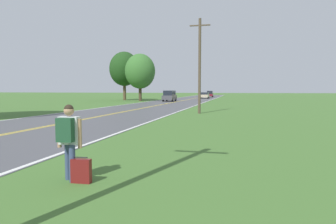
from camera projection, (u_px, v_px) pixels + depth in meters
hitchhiker_person at (69, 135)px, 6.84m from camera, size 0.60×0.43×1.77m
suitcase at (81, 171)px, 6.77m from camera, size 0.46×0.18×0.60m
utility_pole_midground at (200, 65)px, 26.30m from camera, size 1.80×0.24×8.31m
tree_left_verge at (124, 69)px, 60.73m from camera, size 6.03×6.03×9.81m
tree_mid_treeline at (140, 71)px, 55.87m from camera, size 5.65×5.65×8.81m
car_dark_grey_van_approaching at (170, 96)px, 54.63m from camera, size 1.91×4.47×1.96m
car_champagne_suv_mid_near at (205, 95)px, 72.35m from camera, size 1.97×4.51×1.49m
car_maroon_van_mid_far at (210, 94)px, 85.33m from camera, size 1.88×4.91×1.79m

